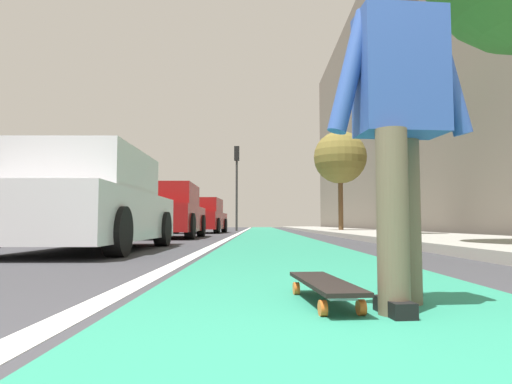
{
  "coord_description": "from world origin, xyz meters",
  "views": [
    {
      "loc": [
        -1.06,
        0.39,
        0.4
      ],
      "look_at": [
        13.1,
        0.46,
        1.39
      ],
      "focal_mm": 31.91,
      "sensor_mm": 36.0,
      "label": 1
    }
  ],
  "objects_px": {
    "parked_car_near": "(90,204)",
    "parked_car_far": "(202,217)",
    "skater_person": "(399,111)",
    "street_tree_mid": "(391,101)",
    "skateboard": "(324,285)",
    "parked_car_mid": "(164,212)",
    "traffic_light": "(237,173)",
    "street_tree_far": "(340,158)"
  },
  "relations": [
    {
      "from": "skater_person",
      "to": "parked_car_mid",
      "type": "bearing_deg",
      "value": 17.38
    },
    {
      "from": "skater_person",
      "to": "parked_car_near",
      "type": "bearing_deg",
      "value": 34.81
    },
    {
      "from": "skater_person",
      "to": "street_tree_mid",
      "type": "distance_m",
      "value": 10.67
    },
    {
      "from": "traffic_light",
      "to": "street_tree_mid",
      "type": "bearing_deg",
      "value": -159.91
    },
    {
      "from": "parked_car_near",
      "to": "parked_car_far",
      "type": "height_order",
      "value": "parked_car_far"
    },
    {
      "from": "parked_car_mid",
      "to": "parked_car_far",
      "type": "relative_size",
      "value": 0.98
    },
    {
      "from": "parked_car_mid",
      "to": "street_tree_mid",
      "type": "distance_m",
      "value": 6.91
    },
    {
      "from": "skater_person",
      "to": "parked_car_mid",
      "type": "relative_size",
      "value": 0.4
    },
    {
      "from": "skateboard",
      "to": "street_tree_far",
      "type": "distance_m",
      "value": 17.94
    },
    {
      "from": "skateboard",
      "to": "street_tree_far",
      "type": "height_order",
      "value": "street_tree_far"
    },
    {
      "from": "parked_car_far",
      "to": "skateboard",
      "type": "bearing_deg",
      "value": -170.86
    },
    {
      "from": "street_tree_far",
      "to": "street_tree_mid",
      "type": "bearing_deg",
      "value": 180.0
    },
    {
      "from": "skateboard",
      "to": "traffic_light",
      "type": "relative_size",
      "value": 0.18
    },
    {
      "from": "skater_person",
      "to": "street_tree_mid",
      "type": "bearing_deg",
      "value": -16.26
    },
    {
      "from": "parked_car_near",
      "to": "parked_car_far",
      "type": "relative_size",
      "value": 1.04
    },
    {
      "from": "parked_car_near",
      "to": "parked_car_far",
      "type": "distance_m",
      "value": 12.89
    },
    {
      "from": "traffic_light",
      "to": "street_tree_far",
      "type": "height_order",
      "value": "traffic_light"
    },
    {
      "from": "street_tree_mid",
      "to": "skater_person",
      "type": "bearing_deg",
      "value": 163.74
    },
    {
      "from": "parked_car_far",
      "to": "skater_person",
      "type": "bearing_deg",
      "value": -169.84
    },
    {
      "from": "parked_car_near",
      "to": "parked_car_mid",
      "type": "height_order",
      "value": "parked_car_mid"
    },
    {
      "from": "skateboard",
      "to": "traffic_light",
      "type": "xyz_separation_m",
      "value": [
        22.78,
        1.53,
        3.13
      ]
    },
    {
      "from": "parked_car_near",
      "to": "traffic_light",
      "type": "relative_size",
      "value": 0.92
    },
    {
      "from": "parked_car_near",
      "to": "parked_car_mid",
      "type": "relative_size",
      "value": 1.07
    },
    {
      "from": "skateboard",
      "to": "traffic_light",
      "type": "distance_m",
      "value": 23.04
    },
    {
      "from": "parked_car_far",
      "to": "street_tree_mid",
      "type": "distance_m",
      "value": 10.11
    },
    {
      "from": "skateboard",
      "to": "skater_person",
      "type": "height_order",
      "value": "skater_person"
    },
    {
      "from": "parked_car_mid",
      "to": "parked_car_near",
      "type": "bearing_deg",
      "value": -178.66
    },
    {
      "from": "skateboard",
      "to": "parked_car_far",
      "type": "bearing_deg",
      "value": 9.14
    },
    {
      "from": "skater_person",
      "to": "skateboard",
      "type": "bearing_deg",
      "value": 66.59
    },
    {
      "from": "street_tree_far",
      "to": "skateboard",
      "type": "bearing_deg",
      "value": 169.45
    },
    {
      "from": "parked_car_mid",
      "to": "traffic_light",
      "type": "relative_size",
      "value": 0.86
    },
    {
      "from": "skater_person",
      "to": "traffic_light",
      "type": "bearing_deg",
      "value": 4.68
    },
    {
      "from": "parked_car_near",
      "to": "parked_car_mid",
      "type": "xyz_separation_m",
      "value": [
        6.03,
        0.14,
        0.03
      ]
    },
    {
      "from": "street_tree_far",
      "to": "parked_car_far",
      "type": "bearing_deg",
      "value": 90.47
    },
    {
      "from": "skateboard",
      "to": "street_tree_mid",
      "type": "height_order",
      "value": "street_tree_mid"
    },
    {
      "from": "skater_person",
      "to": "parked_car_near",
      "type": "xyz_separation_m",
      "value": [
        4.57,
        3.18,
        -0.24
      ]
    },
    {
      "from": "skateboard",
      "to": "parked_car_near",
      "type": "height_order",
      "value": "parked_car_near"
    },
    {
      "from": "street_tree_mid",
      "to": "street_tree_far",
      "type": "relative_size",
      "value": 1.07
    },
    {
      "from": "traffic_light",
      "to": "street_tree_mid",
      "type": "height_order",
      "value": "street_tree_mid"
    },
    {
      "from": "traffic_light",
      "to": "street_tree_far",
      "type": "bearing_deg",
      "value": -138.66
    },
    {
      "from": "traffic_light",
      "to": "skateboard",
      "type": "bearing_deg",
      "value": -176.15
    },
    {
      "from": "parked_car_near",
      "to": "traffic_light",
      "type": "distance_m",
      "value": 18.58
    }
  ]
}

